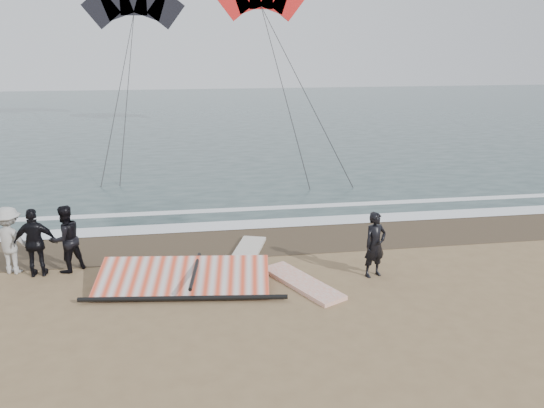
{
  "coord_description": "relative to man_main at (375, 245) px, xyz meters",
  "views": [
    {
      "loc": [
        -1.71,
        -10.73,
        5.86
      ],
      "look_at": [
        0.41,
        3.0,
        1.6
      ],
      "focal_mm": 35.0,
      "sensor_mm": 36.0,
      "label": 1
    }
  ],
  "objects": [
    {
      "name": "man_main",
      "position": [
        0.0,
        0.0,
        0.0
      ],
      "size": [
        0.73,
        0.59,
        1.73
      ],
      "primitive_type": "imported",
      "rotation": [
        0.0,
        0.0,
        0.32
      ],
      "color": "black",
      "rests_on": "ground"
    },
    {
      "name": "board_cream",
      "position": [
        -3.16,
        1.85,
        -0.81
      ],
      "size": [
        1.49,
        2.7,
        0.11
      ],
      "primitive_type": "cube",
      "rotation": [
        0.0,
        0.0,
        -0.32
      ],
      "color": "beige",
      "rests_on": "ground"
    },
    {
      "name": "kite_red",
      "position": [
        0.08,
        22.08,
        7.41
      ],
      "size": [
        6.34,
        7.02,
        16.04
      ],
      "color": "red",
      "rests_on": "ground"
    },
    {
      "name": "wet_sand",
      "position": [
        -2.85,
        3.07,
        -0.86
      ],
      "size": [
        120.0,
        2.8,
        0.01
      ],
      "primitive_type": "cube",
      "color": "#4C3D2B",
      "rests_on": "ground"
    },
    {
      "name": "foam_far",
      "position": [
        -2.85,
        6.17,
        -0.84
      ],
      "size": [
        120.0,
        0.45,
        0.01
      ],
      "primitive_type": "cube",
      "color": "white",
      "rests_on": "sea"
    },
    {
      "name": "sea",
      "position": [
        -2.85,
        31.57,
        -0.85
      ],
      "size": [
        120.0,
        54.0,
        0.02
      ],
      "primitive_type": "cube",
      "color": "#233838",
      "rests_on": "ground"
    },
    {
      "name": "ground",
      "position": [
        -2.85,
        -1.43,
        -0.87
      ],
      "size": [
        120.0,
        120.0,
        0.0
      ],
      "primitive_type": "plane",
      "color": "#8C704C",
      "rests_on": "ground"
    },
    {
      "name": "foam_near",
      "position": [
        -2.85,
        4.47,
        -0.84
      ],
      "size": [
        120.0,
        0.9,
        0.01
      ],
      "primitive_type": "cube",
      "color": "white",
      "rests_on": "sea"
    },
    {
      "name": "board_white",
      "position": [
        -1.95,
        -0.24,
        -0.82
      ],
      "size": [
        1.8,
        2.62,
        0.1
      ],
      "primitive_type": "cube",
      "rotation": [
        0.0,
        0.0,
        0.47
      ],
      "color": "white",
      "rests_on": "ground"
    },
    {
      "name": "trio_cluster",
      "position": [
        -8.7,
        1.54,
        0.04
      ],
      "size": [
        2.62,
        1.16,
        1.83
      ],
      "color": "black",
      "rests_on": "ground"
    },
    {
      "name": "kite_dark",
      "position": [
        -8.04,
        27.3,
        7.13
      ],
      "size": [
        7.8,
        8.79,
        18.99
      ],
      "color": "black",
      "rests_on": "ground"
    },
    {
      "name": "sail_rig",
      "position": [
        -4.97,
        0.16,
        -0.67
      ],
      "size": [
        4.88,
        2.25,
        0.52
      ],
      "color": "black",
      "rests_on": "ground"
    }
  ]
}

